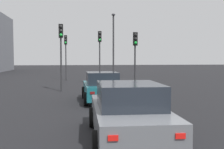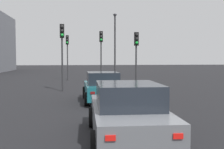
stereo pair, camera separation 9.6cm
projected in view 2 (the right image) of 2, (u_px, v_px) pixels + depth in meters
name	position (u px, v px, depth m)	size (l,w,h in m)	color
car_teal_lead	(102.00, 87.00, 14.19)	(4.10, 1.96, 1.51)	#19606B
car_grey_second	(127.00, 112.00, 7.56)	(4.69, 2.16, 1.56)	slate
traffic_light_near_left	(62.00, 43.00, 18.28)	(0.33, 0.31, 4.44)	#2D2D30
traffic_light_near_right	(101.00, 46.00, 23.29)	(0.32, 0.28, 4.46)	#2D2D30
traffic_light_far_left	(67.00, 48.00, 27.22)	(0.32, 0.29, 4.43)	#2D2D30
traffic_light_far_right	(136.00, 49.00, 18.79)	(0.32, 0.29, 3.96)	#2D2D30
street_lamp_kerbside	(115.00, 41.00, 27.32)	(0.56, 0.36, 6.57)	#2D2D30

